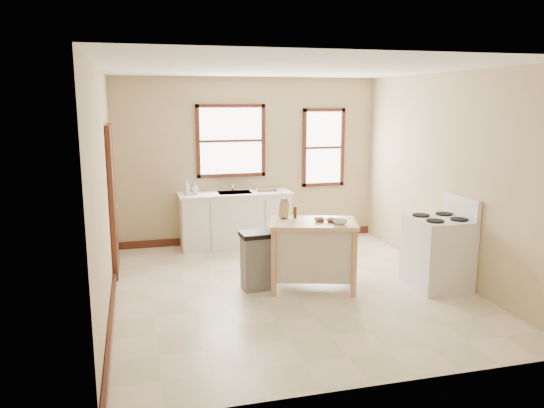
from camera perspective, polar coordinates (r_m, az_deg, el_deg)
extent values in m
plane|color=beige|center=(7.04, 1.90, -9.04)|extent=(5.00, 5.00, 0.00)
plane|color=white|center=(6.61, 2.06, 14.36)|extent=(5.00, 5.00, 0.00)
cube|color=tan|center=(9.09, -2.56, 4.64)|extent=(4.50, 0.04, 2.80)
cube|color=tan|center=(6.42, -17.65, 1.40)|extent=(0.04, 5.00, 2.80)
cube|color=tan|center=(7.63, 18.40, 2.84)|extent=(0.04, 5.00, 2.80)
cube|color=#391F0F|center=(7.76, -16.77, 0.43)|extent=(0.06, 0.90, 2.10)
cube|color=#391F0F|center=(9.30, -2.45, -3.60)|extent=(4.50, 0.04, 0.12)
cube|color=#391F0F|center=(6.76, -16.72, -9.85)|extent=(0.04, 5.00, 0.12)
cylinder|color=silver|center=(8.96, -4.25, 2.14)|extent=(0.03, 0.03, 0.22)
imported|color=#B2B2B2|center=(8.61, -9.19, 1.74)|extent=(0.10, 0.10, 0.24)
imported|color=#B2B2B2|center=(8.67, -8.27, 1.62)|extent=(0.09, 0.10, 0.18)
cylinder|color=#432312|center=(6.97, 2.49, -0.92)|extent=(0.06, 0.06, 0.15)
imported|color=brown|center=(6.81, 5.16, -1.72)|extent=(0.16, 0.16, 0.04)
imported|color=brown|center=(6.80, 6.49, -1.77)|extent=(0.21, 0.21, 0.04)
imported|color=silver|center=(6.68, 7.35, -1.93)|extent=(0.23, 0.23, 0.06)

